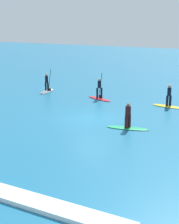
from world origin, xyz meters
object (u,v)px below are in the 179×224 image
at_px(surfer_on_yellow_board, 169,101).
at_px(surfer_on_white_board, 47,87).
at_px(surfer_on_red_board, 99,94).
at_px(surfer_on_green_board, 128,121).

xyz_separation_m(surfer_on_yellow_board, surfer_on_white_board, (-11.67, 0.32, -0.02)).
distance_m(surfer_on_red_board, surfer_on_green_board, 8.11).
bearing_deg(surfer_on_white_board, surfer_on_green_board, -131.40).
height_order(surfer_on_red_board, surfer_on_white_board, surfer_on_red_board).
height_order(surfer_on_yellow_board, surfer_on_green_board, surfer_on_yellow_board).
relative_size(surfer_on_red_board, surfer_on_white_board, 1.07).
bearing_deg(surfer_on_red_board, surfer_on_white_board, 16.85).
height_order(surfer_on_yellow_board, surfer_on_red_board, surfer_on_red_board).
bearing_deg(surfer_on_green_board, surfer_on_yellow_board, 70.39).
bearing_deg(surfer_on_yellow_board, surfer_on_green_board, -91.64).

